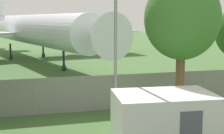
# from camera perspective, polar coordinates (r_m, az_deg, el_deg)

# --- Properties ---
(perimeter_fence) EXTENTS (56.07, 0.07, 2.03)m
(perimeter_fence) POSITION_cam_1_polar(r_m,az_deg,el_deg) (17.55, -5.58, -4.94)
(perimeter_fence) COLOR gray
(perimeter_fence) RESTS_ON ground
(airplane) EXTENTS (32.61, 39.92, 11.21)m
(airplane) POSITION_cam_1_polar(r_m,az_deg,el_deg) (41.83, -14.91, 6.62)
(airplane) COLOR white
(airplane) RESTS_ON ground
(portable_cabin) EXTENTS (4.02, 2.75, 2.32)m
(portable_cabin) POSITION_cam_1_polar(r_m,az_deg,el_deg) (12.52, 9.49, -9.97)
(portable_cabin) COLOR silver
(portable_cabin) RESTS_ON ground
(tree_left_of_cabin) EXTENTS (3.89, 3.89, 7.34)m
(tree_left_of_cabin) POSITION_cam_1_polar(r_m,az_deg,el_deg) (16.53, 12.68, 8.56)
(tree_left_of_cabin) COLOR brown
(tree_left_of_cabin) RESTS_ON ground
(light_mast) EXTENTS (0.44, 0.44, 9.14)m
(light_mast) POSITION_cam_1_polar(r_m,az_deg,el_deg) (15.57, 0.68, 9.91)
(light_mast) COLOR #99999E
(light_mast) RESTS_ON ground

